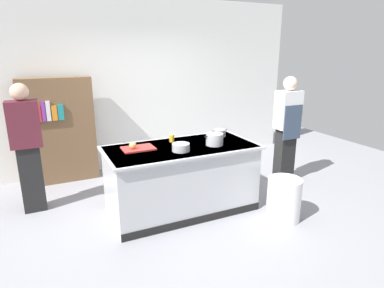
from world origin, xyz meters
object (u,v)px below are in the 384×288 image
Objects in this scene: bookshelf at (59,131)px; person_chef at (287,128)px; juice_cup at (172,138)px; person_guest at (27,146)px; sauce_pan at (220,133)px; onion at (133,145)px; mixing_bowl at (181,147)px; stock_pot at (215,139)px; trash_bin at (284,199)px.

person_chef is at bearing -25.87° from bookshelf.
person_guest reaches higher than juice_cup.
sauce_pan is at bearing 97.57° from person_chef.
mixing_bowl is (0.53, -0.28, -0.02)m from onion.
person_chef is at bearing 2.16° from onion.
stock_pot is at bearing 59.24° from person_guest.
stock_pot is 2.92× the size of juice_cup.
person_guest is at bearing 156.44° from stock_pot.
sauce_pan is 2.60m from bookshelf.
trash_bin is 1.46m from person_chef.
person_chef is at bearing 72.95° from person_guest.
person_chef is at bearing -1.64° from juice_cup.
onion is 2.54m from person_chef.
mixing_bowl is at bearing -28.01° from onion.
bookshelf reaches higher than trash_bin.
sauce_pan is at bearing 69.16° from person_guest.
juice_cup is 0.06× the size of person_chef.
sauce_pan is 0.14× the size of person_chef.
bookshelf is at bearing 73.44° from person_chef.
bookshelf is (-0.75, 1.69, -0.11)m from onion.
sauce_pan is (1.32, 0.13, -0.02)m from onion.
stock_pot reaches higher than onion.
onion is at bearing 101.47° from person_chef.
trash_bin is at bearing -43.97° from juice_cup.
juice_cup is (-0.74, 0.02, -0.00)m from sauce_pan.
trash_bin is at bearing -46.31° from stock_pot.
mixing_bowl is 0.13× the size of person_guest.
stock_pot is 0.59m from juice_cup.
stock_pot reaches higher than sauce_pan.
sauce_pan is 1.09× the size of mixing_bowl.
person_guest reaches higher than trash_bin.
trash_bin is (1.10, -1.06, -0.67)m from juice_cup.
stock_pot is (1.04, -0.23, 0.01)m from onion.
person_guest reaches higher than stock_pot.
person_chef reaches higher than juice_cup.
sauce_pan is 2.41× the size of juice_cup.
sauce_pan is at bearing -1.48° from juice_cup.
onion reaches higher than sauce_pan.
bookshelf reaches higher than onion.
person_guest is (-2.52, 0.61, -0.04)m from sauce_pan.
trash_bin is at bearing -28.49° from mixing_bowl.
person_guest is at bearing 149.30° from mixing_bowl.
sauce_pan reaches higher than trash_bin.
bookshelf reaches higher than juice_cup.
onion reaches higher than juice_cup.
onion is 1.86m from bookshelf.
onion is at bearing -174.28° from sauce_pan.
juice_cup is at bearing 136.03° from trash_bin.
mixing_bowl is at bearing 109.98° from person_chef.
stock_pot is 1.33× the size of mixing_bowl.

